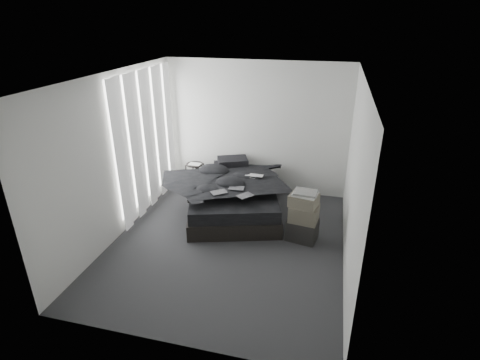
% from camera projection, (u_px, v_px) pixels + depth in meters
% --- Properties ---
extents(floor, '(3.60, 4.20, 0.01)m').
position_uv_depth(floor, '(228.00, 242.00, 6.02)').
color(floor, '#2C2C2E').
rests_on(floor, ground).
extents(ceiling, '(3.60, 4.20, 0.01)m').
position_uv_depth(ceiling, '(225.00, 77.00, 4.96)').
color(ceiling, white).
rests_on(ceiling, ground).
extents(wall_back, '(3.60, 0.01, 2.60)m').
position_uv_depth(wall_back, '(256.00, 128.00, 7.35)').
color(wall_back, silver).
rests_on(wall_back, ground).
extents(wall_front, '(3.60, 0.01, 2.60)m').
position_uv_depth(wall_front, '(167.00, 246.00, 3.63)').
color(wall_front, silver).
rests_on(wall_front, ground).
extents(wall_left, '(0.01, 4.20, 2.60)m').
position_uv_depth(wall_left, '(117.00, 157.00, 5.89)').
color(wall_left, silver).
rests_on(wall_left, ground).
extents(wall_right, '(0.01, 4.20, 2.60)m').
position_uv_depth(wall_right, '(354.00, 179.00, 5.09)').
color(wall_right, silver).
rests_on(wall_right, ground).
extents(window_left, '(0.02, 2.00, 2.30)m').
position_uv_depth(window_left, '(145.00, 137.00, 6.66)').
color(window_left, white).
rests_on(window_left, wall_left).
extents(curtain_left, '(0.06, 2.12, 2.48)m').
position_uv_depth(curtain_left, '(148.00, 141.00, 6.68)').
color(curtain_left, white).
rests_on(curtain_left, wall_left).
extents(bed, '(2.07, 2.40, 0.28)m').
position_uv_depth(bed, '(233.00, 205.00, 6.91)').
color(bed, black).
rests_on(bed, floor).
extents(mattress, '(1.99, 2.32, 0.22)m').
position_uv_depth(mattress, '(233.00, 192.00, 6.80)').
color(mattress, black).
rests_on(mattress, bed).
extents(duvet, '(1.94, 2.10, 0.24)m').
position_uv_depth(duvet, '(233.00, 182.00, 6.67)').
color(duvet, black).
rests_on(duvet, mattress).
extents(pillow_lower, '(0.71, 0.57, 0.14)m').
position_uv_depth(pillow_lower, '(229.00, 167.00, 7.45)').
color(pillow_lower, black).
rests_on(pillow_lower, mattress).
extents(pillow_upper, '(0.68, 0.59, 0.13)m').
position_uv_depth(pillow_upper, '(233.00, 161.00, 7.38)').
color(pillow_upper, black).
rests_on(pillow_upper, pillow_lower).
extents(laptop, '(0.33, 0.22, 0.03)m').
position_uv_depth(laptop, '(254.00, 173.00, 6.72)').
color(laptop, silver).
rests_on(laptop, duvet).
extents(comic_a, '(0.31, 0.29, 0.01)m').
position_uv_depth(comic_a, '(219.00, 188.00, 6.16)').
color(comic_a, black).
rests_on(comic_a, duvet).
extents(comic_b, '(0.27, 0.19, 0.01)m').
position_uv_depth(comic_b, '(236.00, 184.00, 6.30)').
color(comic_b, black).
rests_on(comic_b, duvet).
extents(comic_c, '(0.29, 0.31, 0.01)m').
position_uv_depth(comic_c, '(245.00, 191.00, 6.03)').
color(comic_c, black).
rests_on(comic_c, duvet).
extents(side_stand, '(0.40, 0.40, 0.61)m').
position_uv_depth(side_stand, '(195.00, 178.00, 7.58)').
color(side_stand, black).
rests_on(side_stand, floor).
extents(papers, '(0.24, 0.18, 0.01)m').
position_uv_depth(papers, '(195.00, 164.00, 7.44)').
color(papers, white).
rests_on(papers, side_stand).
extents(floor_books, '(0.14, 0.18, 0.12)m').
position_uv_depth(floor_books, '(192.00, 198.00, 7.31)').
color(floor_books, black).
rests_on(floor_books, floor).
extents(box_lower, '(0.53, 0.45, 0.35)m').
position_uv_depth(box_lower, '(302.00, 229.00, 6.04)').
color(box_lower, black).
rests_on(box_lower, floor).
extents(box_mid, '(0.48, 0.40, 0.26)m').
position_uv_depth(box_mid, '(304.00, 213.00, 5.91)').
color(box_mid, '#555043').
rests_on(box_mid, box_lower).
extents(box_upper, '(0.49, 0.43, 0.18)m').
position_uv_depth(box_upper, '(304.00, 200.00, 5.83)').
color(box_upper, '#555043').
rests_on(box_upper, box_mid).
extents(art_book_white, '(0.41, 0.35, 0.04)m').
position_uv_depth(art_book_white, '(305.00, 194.00, 5.78)').
color(art_book_white, silver).
rests_on(art_book_white, box_upper).
extents(art_book_snake, '(0.37, 0.31, 0.03)m').
position_uv_depth(art_book_snake, '(306.00, 192.00, 5.76)').
color(art_book_snake, silver).
rests_on(art_book_snake, art_book_white).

